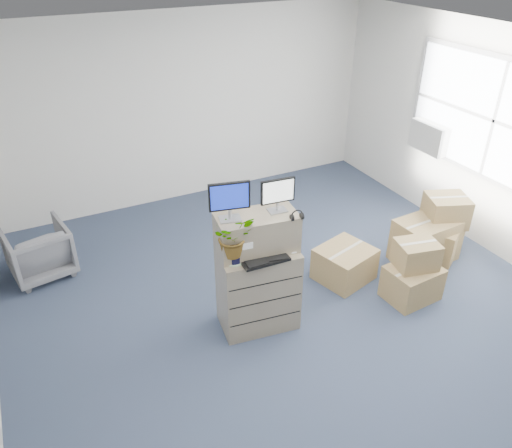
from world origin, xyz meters
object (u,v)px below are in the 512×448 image
object	(u,v)px
water_bottle	(263,237)
potted_plant	(233,241)
monitor_right	(278,193)
monitor_left	(229,199)
keyboard	(265,260)
office_chair	(38,249)
filing_cabinet_lower	(258,289)

from	to	relation	value
water_bottle	potted_plant	world-z (taller)	potted_plant
monitor_right	water_bottle	bearing A→B (deg)	170.22
monitor_left	monitor_right	xyz separation A→B (m)	(0.48, -0.06, -0.03)
monitor_right	keyboard	distance (m)	0.66
keyboard	office_chair	world-z (taller)	keyboard
monitor_left	office_chair	bearing A→B (deg)	144.57
filing_cabinet_lower	office_chair	xyz separation A→B (m)	(-1.99, 2.01, -0.11)
monitor_right	potted_plant	size ratio (longest dim) A/B	0.80
office_chair	keyboard	bearing A→B (deg)	122.03
monitor_right	water_bottle	size ratio (longest dim) A/B	1.59
monitor_right	filing_cabinet_lower	bearing A→B (deg)	-167.55
water_bottle	potted_plant	bearing A→B (deg)	-163.83
monitor_right	office_chair	distance (m)	3.19
monitor_left	keyboard	size ratio (longest dim) A/B	0.82
water_bottle	office_chair	distance (m)	2.92
filing_cabinet_lower	potted_plant	size ratio (longest dim) A/B	2.14
keyboard	water_bottle	size ratio (longest dim) A/B	2.16
monitor_right	water_bottle	world-z (taller)	monitor_right
potted_plant	monitor_left	bearing A→B (deg)	76.94
monitor_left	potted_plant	distance (m)	0.40
monitor_right	keyboard	size ratio (longest dim) A/B	0.74
monitor_left	keyboard	bearing A→B (deg)	-33.63
monitor_right	water_bottle	xyz separation A→B (m)	(-0.14, 0.04, -0.48)
monitor_right	keyboard	xyz separation A→B (m)	(-0.24, -0.20, -0.58)
keyboard	potted_plant	size ratio (longest dim) A/B	1.09
keyboard	office_chair	xyz separation A→B (m)	(-1.98, 2.18, -0.58)
keyboard	water_bottle	xyz separation A→B (m)	(0.10, 0.24, 0.10)
potted_plant	keyboard	bearing A→B (deg)	-25.37
potted_plant	monitor_right	bearing A→B (deg)	7.87
filing_cabinet_lower	keyboard	distance (m)	0.51
water_bottle	potted_plant	distance (m)	0.41
monitor_right	office_chair	xyz separation A→B (m)	(-2.21, 1.98, -1.16)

